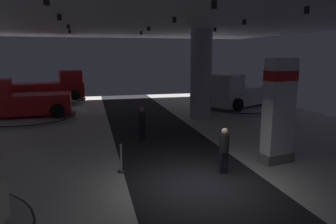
% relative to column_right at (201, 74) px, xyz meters
% --- Properties ---
extents(ground, '(24.00, 44.00, 0.06)m').
position_rel_column_right_xyz_m(ground, '(-3.56, -9.99, -2.77)').
color(ground, silver).
extents(column_right, '(1.33, 1.33, 5.50)m').
position_rel_column_right_xyz_m(column_right, '(0.00, 0.00, 0.00)').
color(column_right, '#ADADB2').
rests_on(column_right, ground).
extents(brand_sign_pylon, '(1.36, 0.87, 3.87)m').
position_rel_column_right_xyz_m(brand_sign_pylon, '(-0.07, -8.58, -0.75)').
color(brand_sign_pylon, slate).
rests_on(brand_sign_pylon, ground).
extents(display_platform_deep_left, '(5.68, 5.68, 0.37)m').
position_rel_column_right_xyz_m(display_platform_deep_left, '(-9.98, 8.26, -2.55)').
color(display_platform_deep_left, '#B7B7BC').
rests_on(display_platform_deep_left, ground).
extents(pickup_truck_deep_left, '(5.57, 3.33, 2.30)m').
position_rel_column_right_xyz_m(pickup_truck_deep_left, '(-9.66, 8.32, -1.45)').
color(pickup_truck_deep_left, red).
rests_on(pickup_truck_deep_left, display_platform_deep_left).
extents(display_platform_far_right, '(5.68, 5.68, 0.32)m').
position_rel_column_right_xyz_m(display_platform_far_right, '(3.66, 1.80, -2.57)').
color(display_platform_far_right, '#B7B7BC').
rests_on(display_platform_far_right, ground).
extents(pickup_truck_far_right, '(5.67, 4.46, 2.30)m').
position_rel_column_right_xyz_m(pickup_truck_far_right, '(3.37, 1.65, -1.50)').
color(pickup_truck_far_right, silver).
rests_on(pickup_truck_far_right, display_platform_far_right).
extents(display_platform_far_left, '(5.68, 5.68, 0.22)m').
position_rel_column_right_xyz_m(display_platform_far_left, '(-10.61, 2.05, -2.62)').
color(display_platform_far_left, '#B7B7BC').
rests_on(display_platform_far_left, ground).
extents(pickup_truck_far_left, '(5.37, 2.78, 2.30)m').
position_rel_column_right_xyz_m(pickup_truck_far_left, '(-10.93, 2.04, -1.59)').
color(pickup_truck_far_left, red).
rests_on(pickup_truck_far_left, display_platform_far_left).
extents(visitor_walking_near, '(0.32, 0.32, 1.59)m').
position_rel_column_right_xyz_m(visitor_walking_near, '(-2.46, -9.19, -1.84)').
color(visitor_walking_near, black).
rests_on(visitor_walking_near, ground).
extents(visitor_walking_far, '(0.32, 0.32, 1.59)m').
position_rel_column_right_xyz_m(visitor_walking_far, '(-4.47, -4.44, -1.84)').
color(visitor_walking_far, black).
rests_on(visitor_walking_far, ground).
extents(stanchion_b, '(0.28, 0.28, 1.01)m').
position_rel_column_right_xyz_m(stanchion_b, '(-5.82, -8.22, -2.38)').
color(stanchion_b, '#333338').
rests_on(stanchion_b, ground).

